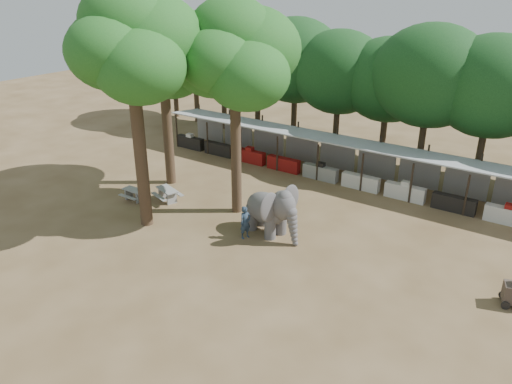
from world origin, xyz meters
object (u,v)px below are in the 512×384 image
Objects in this scene: yard_tree_center at (131,45)px; handler at (245,222)px; elephant at (272,210)px; yard_tree_left at (162,50)px; picnic_table_near at (134,193)px; picnic_table_far at (167,193)px; yard_tree_back at (234,55)px.

yard_tree_center reaches higher than handler.
handler is at bearing -116.16° from elephant.
elephant is 1.48m from handler.
elephant is (6.24, 2.63, -7.87)m from yard_tree_center.
yard_tree_left is 0.92× the size of yard_tree_center.
yard_tree_center is 8.63× the size of picnic_table_near.
yard_tree_left is at bearing 94.15° from picnic_table_near.
handler is 6.47m from picnic_table_far.
picnic_table_far reaches higher than picnic_table_near.
yard_tree_left reaches higher than picnic_table_near.
yard_tree_back is 3.15× the size of elephant.
yard_tree_left is 11.66m from handler.
picnic_table_near is (-8.94, -1.09, -0.89)m from elephant.
yard_tree_back is (6.00, -1.00, 0.34)m from yard_tree_left.
yard_tree_back reaches higher than picnic_table_near.
handler is at bearing -22.46° from yard_tree_left.
yard_tree_center is at bearing -59.04° from yard_tree_left.
yard_tree_center is at bearing -144.53° from elephant.
yard_tree_center is at bearing -30.59° from picnic_table_near.
elephant is at bearing -21.16° from handler.
yard_tree_left is at bearing 85.15° from handler.
yard_tree_left is at bearing 178.23° from elephant.
yard_tree_center is 9.29m from picnic_table_near.
yard_tree_left is 8.49m from picnic_table_near.
elephant is at bearing -22.90° from yard_tree_back.
yard_tree_left is at bearing 170.54° from yard_tree_back.
yard_tree_center is 6.41× the size of picnic_table_far.
yard_tree_back is at bearing 61.52° from handler.
yard_tree_back is 8.01m from elephant.
yard_tree_back is 8.14× the size of picnic_table_near.
elephant reaches higher than handler.
yard_tree_left is at bearing 147.53° from picnic_table_far.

